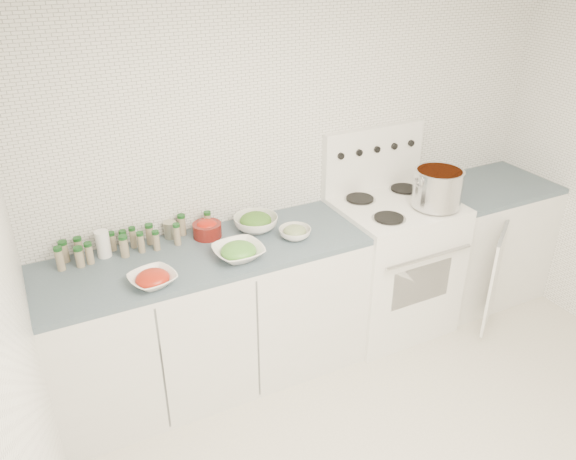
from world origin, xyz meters
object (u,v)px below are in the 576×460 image
(bowl_tomato, at_px, (153,279))
(bowl_snowpea, at_px, (239,251))
(stove, at_px, (390,261))
(stock_pot, at_px, (438,186))

(bowl_tomato, distance_m, bowl_snowpea, 0.49)
(stove, bearing_deg, bowl_tomato, -173.53)
(bowl_snowpea, bearing_deg, bowl_tomato, -174.02)
(stock_pot, xyz_separation_m, bowl_snowpea, (-1.34, 0.03, -0.14))
(stove, xyz_separation_m, bowl_tomato, (-1.65, -0.19, 0.44))
(stock_pot, relative_size, bowl_tomato, 1.19)
(bowl_snowpea, bearing_deg, stove, 6.67)
(bowl_tomato, height_order, bowl_snowpea, bowl_snowpea)
(stock_pot, bearing_deg, bowl_snowpea, 178.74)
(stove, height_order, stock_pot, stove)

